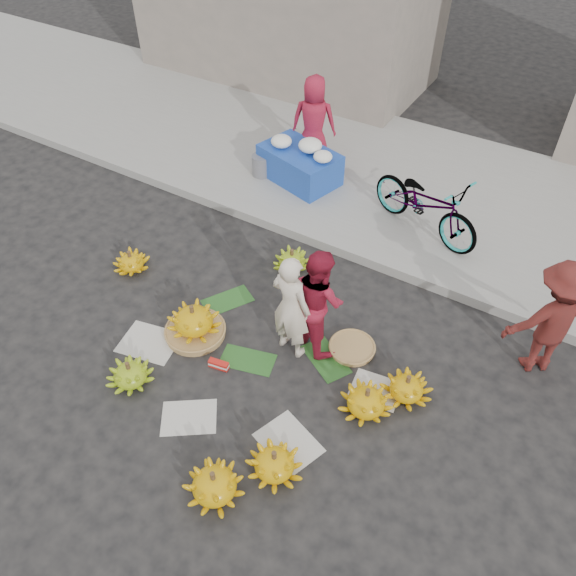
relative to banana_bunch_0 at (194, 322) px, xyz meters
The scene contains 22 objects.
ground 0.94m from the banana_bunch_0, 12.15° to the left, with size 80.00×80.00×0.00m, color black.
curb 2.56m from the banana_bunch_0, 69.54° to the left, with size 40.00×0.25×0.15m, color gray.
sidewalk 4.58m from the banana_bunch_0, 78.77° to the left, with size 40.00×4.00×0.12m, color gray.
newspaper_scatter 1.10m from the banana_bunch_0, 34.27° to the right, with size 3.20×1.80×0.00m, color beige, non-canonical shape.
banana_leaves 0.91m from the banana_bunch_0, 26.33° to the left, with size 2.00×1.00×0.00m, color #1E511B, non-canonical shape.
banana_bunch_0 is the anchor object (origin of this frame).
banana_bunch_1 0.98m from the banana_bunch_0, 100.34° to the right, with size 0.67×0.67×0.34m.
banana_bunch_2 2.13m from the banana_bunch_0, 46.78° to the right, with size 0.74×0.74×0.38m.
banana_bunch_3 2.12m from the banana_bunch_0, 29.92° to the right, with size 0.74×0.74×0.36m.
banana_bunch_4 2.31m from the banana_bunch_0, ahead, with size 0.66×0.66×0.37m.
banana_bunch_5 2.66m from the banana_bunch_0, 10.87° to the left, with size 0.56×0.56×0.34m.
banana_bunch_6 1.62m from the banana_bunch_0, 161.33° to the left, with size 0.59×0.59×0.32m.
banana_bunch_7 1.75m from the banana_bunch_0, 77.27° to the left, with size 0.63×0.63×0.33m.
basket_spare 1.97m from the banana_bunch_0, 23.75° to the left, with size 0.55×0.55×0.06m, color olive.
incense_stack 0.65m from the banana_bunch_0, 26.07° to the right, with size 0.24×0.08×0.10m, color red.
vendor_cream 1.31m from the banana_bunch_0, 20.82° to the left, with size 0.53×0.35×1.44m, color #F2E4CB.
vendor_red 1.59m from the banana_bunch_0, 27.16° to the left, with size 0.70×0.54×1.43m, color #B21B33.
man_striped 4.14m from the banana_bunch_0, 24.66° to the left, with size 1.00×0.57×1.54m, color maroon.
flower_table 3.63m from the banana_bunch_0, 99.19° to the left, with size 1.43×1.10×0.74m.
grey_bucket 3.57m from the banana_bunch_0, 109.63° to the left, with size 0.31×0.31×0.36m, color slate.
flower_vendor 4.26m from the banana_bunch_0, 99.06° to the left, with size 0.74×0.48×1.52m, color #B21B33.
bicycle 3.73m from the banana_bunch_0, 63.24° to the left, with size 1.86×0.65×0.98m, color gray.
Camera 1 is at (2.53, -3.60, 5.30)m, focal length 35.00 mm.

